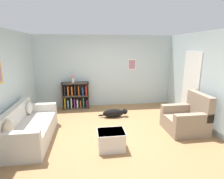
# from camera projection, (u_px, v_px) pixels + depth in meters

# --- Properties ---
(ground_plane) EXTENTS (14.00, 14.00, 0.00)m
(ground_plane) POSITION_uv_depth(u_px,v_px,m) (114.00, 132.00, 4.62)
(ground_plane) COLOR #997047
(wall_back) EXTENTS (5.60, 0.13, 2.60)m
(wall_back) POSITION_uv_depth(u_px,v_px,m) (105.00, 71.00, 6.48)
(wall_back) COLOR silver
(wall_back) RESTS_ON ground_plane
(wall_left) EXTENTS (0.13, 5.00, 2.60)m
(wall_left) POSITION_uv_depth(u_px,v_px,m) (4.00, 87.00, 3.97)
(wall_left) COLOR silver
(wall_left) RESTS_ON ground_plane
(wall_right) EXTENTS (0.16, 5.00, 2.60)m
(wall_right) POSITION_uv_depth(u_px,v_px,m) (208.00, 81.00, 4.67)
(wall_right) COLOR silver
(wall_right) RESTS_ON ground_plane
(couch) EXTENTS (0.85, 1.86, 0.84)m
(couch) POSITION_uv_depth(u_px,v_px,m) (29.00, 129.00, 4.10)
(couch) COLOR beige
(couch) RESTS_ON ground_plane
(bookshelf) EXTENTS (0.95, 0.32, 0.95)m
(bookshelf) POSITION_uv_depth(u_px,v_px,m) (76.00, 96.00, 6.33)
(bookshelf) COLOR #42382D
(bookshelf) RESTS_ON ground_plane
(recliner_chair) EXTENTS (0.96, 0.92, 1.01)m
(recliner_chair) POSITION_uv_depth(u_px,v_px,m) (187.00, 119.00, 4.59)
(recliner_chair) COLOR gray
(recliner_chair) RESTS_ON ground_plane
(coffee_table) EXTENTS (0.59, 0.45, 0.42)m
(coffee_table) POSITION_uv_depth(u_px,v_px,m) (111.00, 140.00, 3.78)
(coffee_table) COLOR silver
(coffee_table) RESTS_ON ground_plane
(dog) EXTENTS (0.94, 0.24, 0.27)m
(dog) POSITION_uv_depth(u_px,v_px,m) (114.00, 113.00, 5.55)
(dog) COLOR black
(dog) RESTS_ON ground_plane
(vase) EXTENTS (0.11, 0.11, 0.27)m
(vase) POSITION_uv_depth(u_px,v_px,m) (73.00, 78.00, 6.15)
(vase) COLOR silver
(vase) RESTS_ON bookshelf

